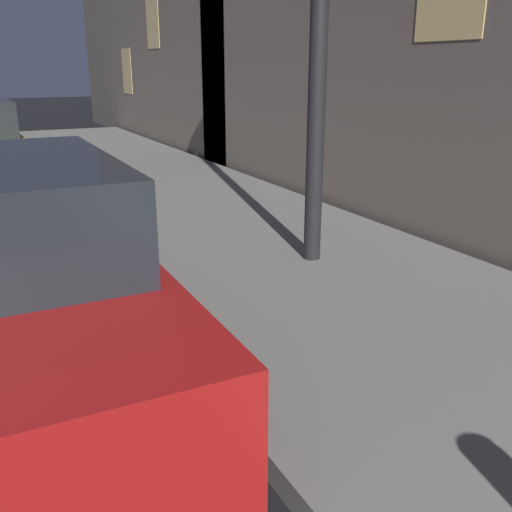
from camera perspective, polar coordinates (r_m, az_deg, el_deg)
The scene contains 0 objects.
Camera 1 is at (2.90, 0.20, 1.93)m, focal length 40.10 mm.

